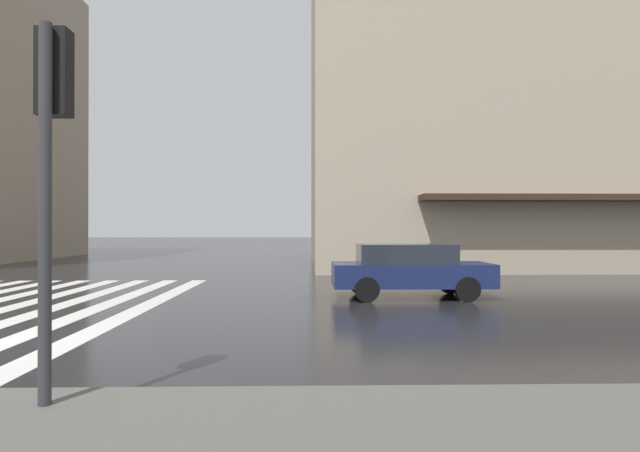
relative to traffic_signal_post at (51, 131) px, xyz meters
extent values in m
cube|color=silver|center=(7.45, 1.30, -2.74)|extent=(13.00, 0.50, 0.01)
cube|color=silver|center=(7.45, 2.30, -2.74)|extent=(13.00, 0.50, 0.01)
cube|color=silver|center=(7.45, 3.30, -2.74)|extent=(13.00, 0.50, 0.01)
cube|color=silver|center=(7.45, 4.30, -2.74)|extent=(13.00, 0.50, 0.01)
cube|color=tan|center=(25.42, -16.15, 6.37)|extent=(18.94, 26.73, 18.23)
cylinder|color=#333338|center=(-0.12, 0.00, -0.79)|extent=(0.12, 0.12, 3.60)
cube|color=black|center=(0.06, 0.00, 0.58)|extent=(0.22, 0.30, 0.85)
sphere|color=red|center=(0.18, 0.00, 0.86)|extent=(0.17, 0.17, 0.17)
sphere|color=orange|center=(0.18, 0.00, 0.58)|extent=(0.17, 0.17, 0.17)
sphere|color=green|center=(0.18, 0.00, 0.30)|extent=(0.17, 0.17, 0.17)
cube|color=navy|center=(8.95, -5.19, -2.13)|extent=(1.75, 4.10, 0.60)
cube|color=#232833|center=(8.95, -5.04, -1.58)|extent=(1.54, 2.46, 0.50)
cylinder|color=black|center=(9.78, -6.44, -2.43)|extent=(0.20, 0.62, 0.62)
cylinder|color=black|center=(8.13, -6.44, -2.43)|extent=(0.20, 0.62, 0.62)
cylinder|color=black|center=(9.78, -3.94, -2.43)|extent=(0.20, 0.62, 0.62)
cylinder|color=black|center=(8.13, -3.94, -2.43)|extent=(0.20, 0.62, 0.62)
camera|label=1|loc=(-5.32, -2.46, -0.94)|focal=30.75mm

